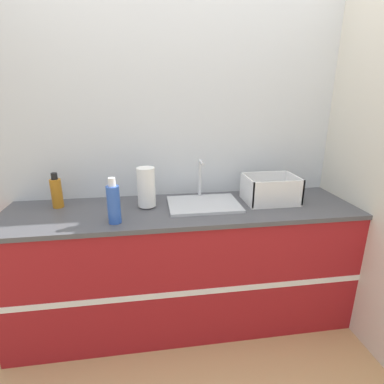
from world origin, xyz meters
The scene contains 9 objects.
ground_plane centered at (0.00, 0.00, 0.00)m, with size 12.00×12.00×0.00m, color tan.
wall_back centered at (0.00, 0.64, 1.30)m, with size 4.77×0.06×2.60m.
wall_right centered at (1.22, 0.30, 1.30)m, with size 0.06×2.61×2.60m.
counter_cabinet centered at (0.00, 0.30, 0.45)m, with size 2.40×0.63×0.90m.
sink centered at (0.15, 0.33, 0.92)m, with size 0.49×0.36×0.30m.
paper_towel_roll centered at (-0.24, 0.35, 1.04)m, with size 0.12×0.12×0.28m.
dish_rack centered at (0.63, 0.34, 0.97)m, with size 0.36×0.28×0.19m.
bottle_blue centered at (-0.43, 0.12, 1.02)m, with size 0.08×0.08×0.28m.
bottle_amber centered at (-0.84, 0.44, 1.00)m, with size 0.07×0.07×0.24m.
Camera 1 is at (-0.22, -1.59, 1.63)m, focal length 28.00 mm.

